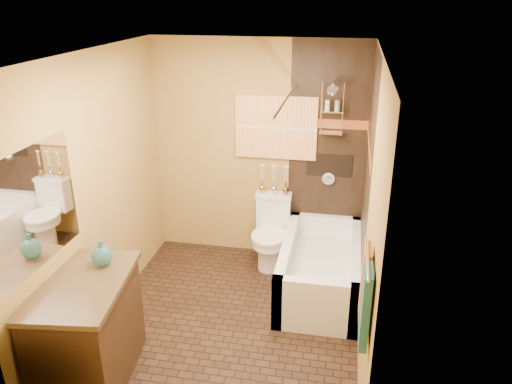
% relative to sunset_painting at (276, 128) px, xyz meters
% --- Properties ---
extents(floor, '(3.00, 3.00, 0.00)m').
position_rel_sunset_painting_xyz_m(floor, '(-0.20, -1.48, -1.55)').
color(floor, black).
rests_on(floor, ground).
extents(wall_left, '(0.02, 3.00, 2.50)m').
position_rel_sunset_painting_xyz_m(wall_left, '(-1.40, -1.48, -0.30)').
color(wall_left, '#AF8D43').
rests_on(wall_left, floor).
extents(wall_right, '(0.02, 3.00, 2.50)m').
position_rel_sunset_painting_xyz_m(wall_right, '(1.00, -1.48, -0.30)').
color(wall_right, '#AF8D43').
rests_on(wall_right, floor).
extents(wall_back, '(2.40, 0.02, 2.50)m').
position_rel_sunset_painting_xyz_m(wall_back, '(-0.20, 0.02, -0.30)').
color(wall_back, '#AF8D43').
rests_on(wall_back, floor).
extents(wall_front, '(2.40, 0.02, 2.50)m').
position_rel_sunset_painting_xyz_m(wall_front, '(-0.20, -2.98, -0.30)').
color(wall_front, '#AF8D43').
rests_on(wall_front, floor).
extents(ceiling, '(3.00, 3.00, 0.00)m').
position_rel_sunset_painting_xyz_m(ceiling, '(-0.20, -1.48, 0.95)').
color(ceiling, silver).
rests_on(ceiling, wall_back).
extents(alcove_tile_back, '(0.85, 0.01, 2.50)m').
position_rel_sunset_painting_xyz_m(alcove_tile_back, '(0.57, 0.01, -0.30)').
color(alcove_tile_back, black).
rests_on(alcove_tile_back, wall_back).
extents(alcove_tile_right, '(0.01, 1.50, 2.50)m').
position_rel_sunset_painting_xyz_m(alcove_tile_right, '(0.99, -0.73, -0.30)').
color(alcove_tile_right, black).
rests_on(alcove_tile_right, wall_right).
extents(mosaic_band_back, '(0.85, 0.01, 0.10)m').
position_rel_sunset_painting_xyz_m(mosaic_band_back, '(0.57, 0.00, 0.07)').
color(mosaic_band_back, maroon).
rests_on(mosaic_band_back, alcove_tile_back).
extents(mosaic_band_right, '(0.01, 1.50, 0.10)m').
position_rel_sunset_painting_xyz_m(mosaic_band_right, '(0.98, -0.73, 0.07)').
color(mosaic_band_right, maroon).
rests_on(mosaic_band_right, alcove_tile_right).
extents(alcove_niche, '(0.50, 0.01, 0.25)m').
position_rel_sunset_painting_xyz_m(alcove_niche, '(0.60, 0.01, -0.40)').
color(alcove_niche, black).
rests_on(alcove_niche, alcove_tile_back).
extents(shower_fixtures, '(0.24, 0.33, 1.16)m').
position_rel_sunset_painting_xyz_m(shower_fixtures, '(0.60, -0.10, 0.12)').
color(shower_fixtures, silver).
rests_on(shower_fixtures, floor).
extents(curtain_rod, '(0.03, 1.55, 0.03)m').
position_rel_sunset_painting_xyz_m(curtain_rod, '(0.20, -0.73, 0.47)').
color(curtain_rod, silver).
rests_on(curtain_rod, wall_back).
extents(towel_bar, '(0.02, 0.55, 0.02)m').
position_rel_sunset_painting_xyz_m(towel_bar, '(0.95, -2.53, -0.10)').
color(towel_bar, silver).
rests_on(towel_bar, wall_right).
extents(towel_teal, '(0.05, 0.22, 0.52)m').
position_rel_sunset_painting_xyz_m(towel_teal, '(0.96, -2.66, -0.37)').
color(towel_teal, '#1E5064').
rests_on(towel_teal, towel_bar).
extents(towel_rust, '(0.05, 0.22, 0.52)m').
position_rel_sunset_painting_xyz_m(towel_rust, '(0.96, -2.40, -0.37)').
color(towel_rust, '#9B4E1C').
rests_on(towel_rust, towel_bar).
extents(sunset_painting, '(0.90, 0.04, 0.70)m').
position_rel_sunset_painting_xyz_m(sunset_painting, '(0.00, 0.00, 0.00)').
color(sunset_painting, orange).
rests_on(sunset_painting, wall_back).
extents(vanity_mirror, '(0.01, 1.00, 0.90)m').
position_rel_sunset_painting_xyz_m(vanity_mirror, '(-1.39, -2.34, -0.05)').
color(vanity_mirror, white).
rests_on(vanity_mirror, wall_left).
extents(bathtub, '(0.80, 1.50, 0.55)m').
position_rel_sunset_painting_xyz_m(bathtub, '(0.60, -0.73, -1.33)').
color(bathtub, white).
rests_on(bathtub, floor).
extents(toilet, '(0.42, 0.61, 0.80)m').
position_rel_sunset_painting_xyz_m(toilet, '(0.00, -0.27, -1.15)').
color(toilet, white).
rests_on(toilet, floor).
extents(vanity, '(0.75, 1.10, 0.91)m').
position_rel_sunset_painting_xyz_m(vanity, '(-1.12, -2.34, -1.09)').
color(vanity, black).
rests_on(vanity, floor).
extents(teal_bottle, '(0.21, 0.21, 0.27)m').
position_rel_sunset_painting_xyz_m(teal_bottle, '(-1.07, -2.07, -0.53)').
color(teal_bottle, '#24696D').
rests_on(teal_bottle, vanity).
extents(bud_vases, '(0.33, 0.07, 0.33)m').
position_rel_sunset_painting_xyz_m(bud_vases, '(0.00, -0.09, -0.57)').
color(bud_vases, gold).
rests_on(bud_vases, toilet).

